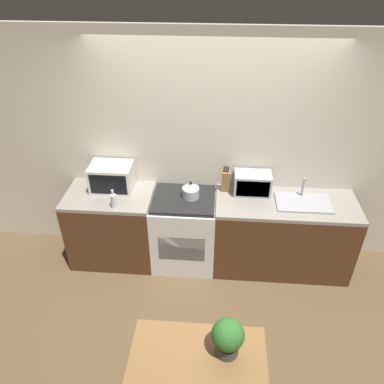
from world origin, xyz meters
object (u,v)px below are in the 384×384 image
object	(u,v)px
stove_range	(184,230)
kettle	(191,190)
bottle	(114,201)
microwave	(112,177)
toaster_oven	(252,183)
dining_table	(197,376)

from	to	relation	value
stove_range	kettle	bearing A→B (deg)	20.89
stove_range	kettle	xyz separation A→B (m)	(0.08, 0.03, 0.54)
stove_range	bottle	distance (m)	0.92
bottle	kettle	bearing A→B (deg)	17.78
kettle	microwave	distance (m)	0.89
microwave	bottle	bearing A→B (deg)	-73.78
stove_range	bottle	size ratio (longest dim) A/B	4.20
microwave	toaster_oven	size ratio (longest dim) A/B	1.15
microwave	bottle	xyz separation A→B (m)	(0.10, -0.35, -0.07)
microwave	bottle	world-z (taller)	microwave
microwave	dining_table	distance (m)	2.29
stove_range	microwave	world-z (taller)	microwave
stove_range	dining_table	world-z (taller)	stove_range
toaster_oven	dining_table	bearing A→B (deg)	-103.07
bottle	dining_table	bearing A→B (deg)	-59.01
stove_range	dining_table	size ratio (longest dim) A/B	0.92
stove_range	toaster_oven	bearing A→B (deg)	12.67
bottle	dining_table	xyz separation A→B (m)	(0.98, -1.63, -0.32)
bottle	toaster_oven	xyz separation A→B (m)	(1.45, 0.39, 0.04)
kettle	dining_table	distance (m)	1.92
kettle	bottle	xyz separation A→B (m)	(-0.78, -0.25, -0.00)
microwave	dining_table	bearing A→B (deg)	-61.36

